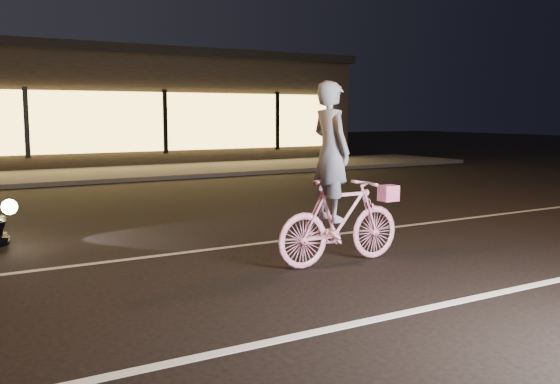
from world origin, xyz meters
TOP-DOWN VIEW (x-y plane):
  - ground at (0.00, 0.00)m, footprint 90.00×90.00m
  - lane_stripe_near at (0.00, -1.50)m, footprint 60.00×0.12m
  - lane_stripe_far at (0.00, 2.00)m, footprint 60.00×0.10m
  - sidewalk at (0.00, 13.00)m, footprint 30.00×4.00m
  - storefront at (0.00, 18.97)m, footprint 25.40×8.42m
  - cyclist at (1.38, 0.42)m, footprint 1.81×0.62m

SIDE VIEW (x-z plane):
  - ground at x=0.00m, z-range 0.00..0.00m
  - lane_stripe_near at x=0.00m, z-range 0.00..0.01m
  - lane_stripe_far at x=0.00m, z-range 0.00..0.01m
  - sidewalk at x=0.00m, z-range 0.00..0.12m
  - cyclist at x=1.38m, z-range -0.33..1.95m
  - storefront at x=0.00m, z-range 0.05..4.25m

